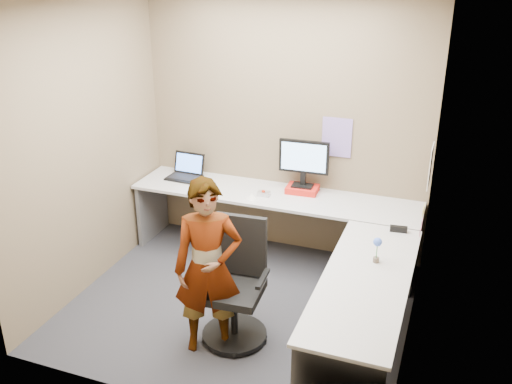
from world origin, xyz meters
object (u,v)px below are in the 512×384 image
at_px(office_chair, 236,292).
at_px(person, 208,268).
at_px(desk, 298,238).
at_px(monitor, 304,159).

height_order(office_chair, person, person).
relative_size(desk, person, 2.03).
bearing_deg(office_chair, monitor, 81.58).
distance_m(desk, person, 1.09).
bearing_deg(monitor, desk, -79.36).
height_order(monitor, office_chair, monitor).
bearing_deg(office_chair, desk, 65.15).
xyz_separation_m(monitor, office_chair, (-0.12, -1.53, -0.66)).
height_order(desk, monitor, monitor).
height_order(desk, person, person).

